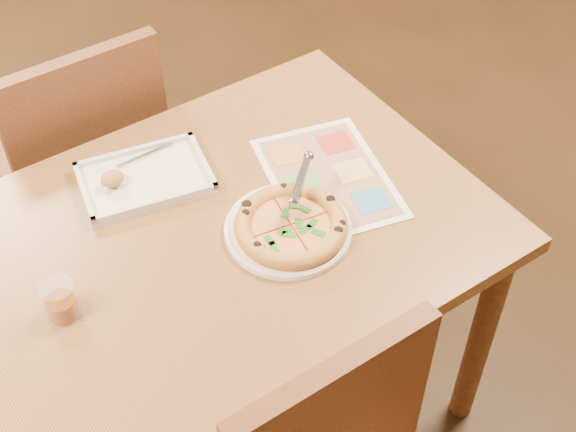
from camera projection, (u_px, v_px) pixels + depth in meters
dining_table at (192, 271)px, 1.76m from camera, size 1.30×0.85×0.72m
chair_far at (83, 145)px, 2.15m from camera, size 0.42×0.42×0.47m
plate at (288, 230)px, 1.72m from camera, size 0.35×0.35×0.01m
pizza at (291, 226)px, 1.70m from camera, size 0.24×0.24×0.04m
pizza_cutter at (299, 186)px, 1.71m from camera, size 0.12×0.10×0.08m
appetizer_tray at (143, 180)px, 1.82m from camera, size 0.32×0.25×0.06m
glass_tumbler at (61, 303)px, 1.54m from camera, size 0.07×0.07×0.09m
menu at (328, 177)px, 1.84m from camera, size 0.34×0.42×0.00m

